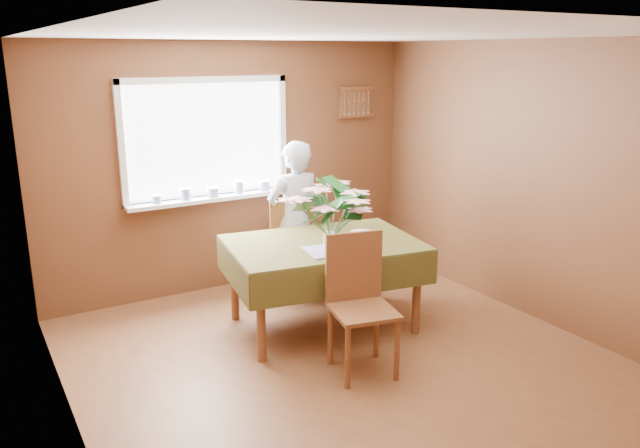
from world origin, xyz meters
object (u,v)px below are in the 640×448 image
chair_near (359,298)px  seated_woman (295,221)px  dining_table (323,252)px  chair_far (289,243)px  flower_bouquet (331,209)px

chair_near → seated_woman: (0.27, 1.53, 0.22)m
dining_table → seated_woman: 0.76m
chair_far → seated_woman: seated_woman is taller
chair_far → flower_bouquet: 1.26m
chair_far → seated_woman: (0.01, -0.10, 0.25)m
chair_far → seated_woman: size_ratio=0.63×
chair_near → flower_bouquet: 0.79m
seated_woman → flower_bouquet: (-0.20, -0.99, 0.36)m
chair_near → seated_woman: seated_woman is taller
chair_far → seated_woman: bearing=111.5°
dining_table → chair_near: chair_near is taller
dining_table → seated_woman: bearing=90.0°
dining_table → flower_bouquet: size_ratio=2.79×
dining_table → seated_woman: size_ratio=1.14×
flower_bouquet → chair_far: bearing=80.3°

